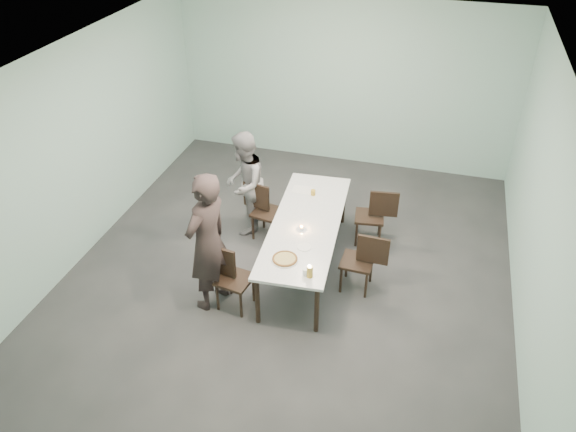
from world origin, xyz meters
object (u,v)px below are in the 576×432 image
(amber_tumbler, at_px, (313,193))
(chair_far_left, at_px, (263,207))
(tealight, at_px, (302,228))
(beer_glass, at_px, (310,272))
(pizza, at_px, (285,259))
(side_plate, at_px, (304,247))
(chair_near_left, at_px, (229,273))
(diner_near, at_px, (208,242))
(table, at_px, (306,226))
(diner_far, at_px, (244,183))
(chair_near_right, at_px, (364,259))
(water_tumbler, at_px, (306,272))
(chair_far_right, at_px, (375,213))

(amber_tumbler, bearing_deg, chair_far_left, -167.92)
(amber_tumbler, bearing_deg, tealight, -86.01)
(amber_tumbler, bearing_deg, beer_glass, -77.37)
(pizza, distance_m, side_plate, 0.36)
(chair_near_left, bearing_deg, diner_near, -166.49)
(table, xyz_separation_m, chair_near_left, (-0.74, -1.02, -0.19))
(table, distance_m, pizza, 0.86)
(chair_near_left, xyz_separation_m, chair_far_left, (-0.06, 1.58, 0.00))
(diner_far, bearing_deg, chair_near_right, 59.14)
(beer_glass, relative_size, amber_tumbler, 1.88)
(table, relative_size, pizza, 7.80)
(side_plate, height_order, tealight, tealight)
(table, bearing_deg, diner_near, -133.61)
(chair_near_left, bearing_deg, tealight, 58.20)
(tealight, bearing_deg, amber_tumbler, 93.99)
(table, relative_size, chair_near_left, 3.05)
(water_tumbler, bearing_deg, diner_far, 129.00)
(table, bearing_deg, side_plate, -77.81)
(chair_near_left, xyz_separation_m, diner_near, (-0.24, -0.02, 0.46))
(beer_glass, xyz_separation_m, water_tumbler, (-0.05, 0.02, -0.03))
(chair_near_right, bearing_deg, tealight, -2.65)
(table, bearing_deg, diner_far, 149.48)
(chair_far_left, height_order, water_tumbler, chair_far_left)
(diner_near, bearing_deg, amber_tumbler, 170.50)
(chair_far_left, bearing_deg, water_tumbler, -46.27)
(chair_near_left, height_order, chair_near_right, same)
(pizza, relative_size, tealight, 6.07)
(table, height_order, water_tumbler, water_tumbler)
(pizza, bearing_deg, amber_tumbler, 91.13)
(chair_far_left, distance_m, water_tumbler, 1.97)
(diner_far, distance_m, pizza, 1.86)
(diner_near, height_order, pizza, diner_near)
(table, xyz_separation_m, chair_far_left, (-0.80, 0.57, -0.19))
(chair_near_left, distance_m, amber_tumbler, 1.88)
(chair_near_right, height_order, side_plate, chair_near_right)
(tealight, bearing_deg, diner_near, -138.21)
(chair_near_right, height_order, chair_far_right, same)
(side_plate, bearing_deg, table, 102.19)
(table, bearing_deg, chair_near_right, -15.95)
(table, height_order, beer_glass, beer_glass)
(table, height_order, side_plate, side_plate)
(diner_far, relative_size, beer_glass, 10.77)
(chair_far_left, bearing_deg, chair_near_right, -15.82)
(chair_near_right, height_order, beer_glass, beer_glass)
(chair_far_right, xyz_separation_m, pizza, (-0.88, -1.73, 0.27))
(pizza, bearing_deg, diner_near, -169.32)
(diner_near, relative_size, amber_tumbler, 23.92)
(chair_far_left, bearing_deg, chair_near_left, -77.49)
(chair_far_right, relative_size, pizza, 2.56)
(table, bearing_deg, water_tumbler, -75.72)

